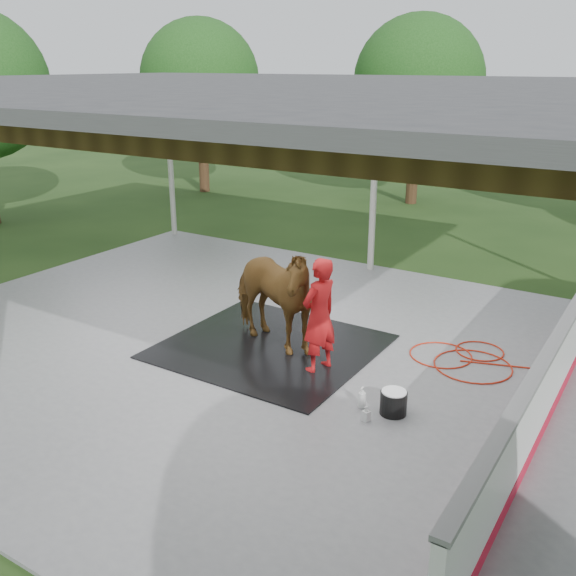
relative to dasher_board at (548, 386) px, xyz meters
The scene contains 12 objects.
ground 4.64m from the dasher_board, behind, with size 100.00×100.00×0.00m, color #1E3814.
concrete_slab 4.63m from the dasher_board, behind, with size 12.00×10.00×0.05m, color slate.
pavilion_structure 5.70m from the dasher_board, behind, with size 12.60×10.60×4.05m.
dasher_board is the anchor object (origin of this frame).
tree_belt 5.43m from the dasher_board, 168.18° to the left, with size 28.00×28.00×5.80m.
rubber_mat 4.22m from the dasher_board, behind, with size 3.18×2.98×0.02m, color black.
horse 4.20m from the dasher_board, behind, with size 0.94×2.06×1.74m, color brown.
handler 3.16m from the dasher_board, behind, with size 0.63×0.41×1.72m, color red.
wash_bucket 1.89m from the dasher_board, 156.20° to the right, with size 0.35×0.35×0.32m.
soap_bottle_a 2.30m from the dasher_board, 158.60° to the right, with size 0.11×0.12×0.30m, color silver.
soap_bottle_b 2.25m from the dasher_board, 150.21° to the right, with size 0.09×0.09×0.21m, color #338CD8.
hose_coil 1.99m from the dasher_board, 137.39° to the left, with size 2.08×1.53×0.02m.
Camera 1 is at (5.64, -7.64, 4.35)m, focal length 40.00 mm.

